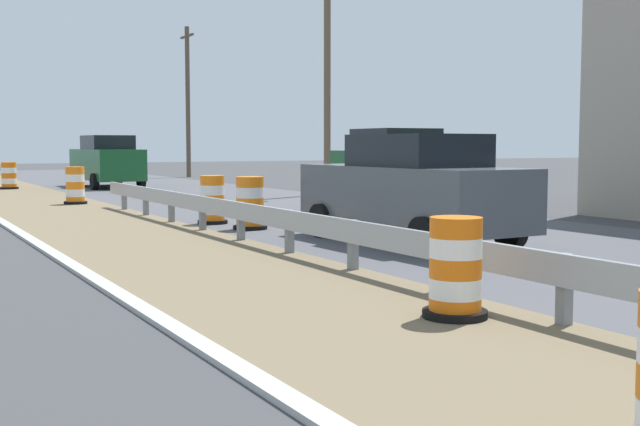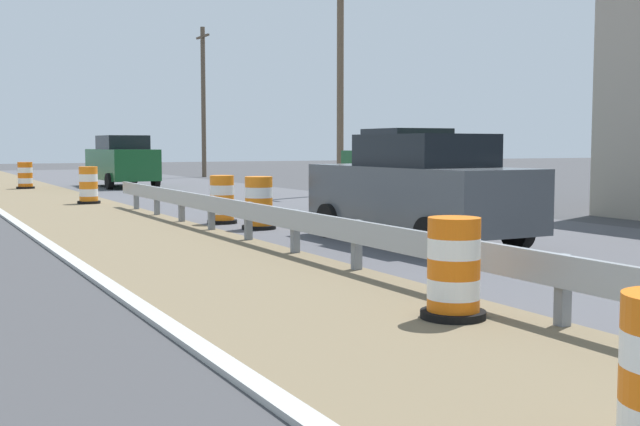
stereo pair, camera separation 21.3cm
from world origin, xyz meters
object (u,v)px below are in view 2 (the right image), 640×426
at_px(traffic_barrel_farther, 89,187).
at_px(car_lead_near_lane, 122,161).
at_px(car_mid_far_lane, 409,171).
at_px(traffic_barrel_far, 259,205).
at_px(utility_pole_mid, 340,79).
at_px(traffic_barrel_farthest, 25,177).
at_px(utility_pole_far, 203,100).
at_px(car_lead_far_lane, 419,189).
at_px(traffic_barrel_mid, 222,202).
at_px(traffic_barrel_close, 454,273).

distance_m(traffic_barrel_farther, car_lead_near_lane, 9.42).
relative_size(traffic_barrel_farther, car_mid_far_lane, 0.27).
distance_m(traffic_barrel_far, car_mid_far_lane, 5.27).
height_order(traffic_barrel_farther, utility_pole_mid, utility_pole_mid).
xyz_separation_m(traffic_barrel_farthest, utility_pole_far, (10.12, 7.74, 3.65)).
distance_m(car_mid_far_lane, utility_pole_mid, 8.48).
bearing_deg(utility_pole_mid, utility_pole_far, 87.18).
bearing_deg(utility_pole_far, car_lead_far_lane, -102.08).
bearing_deg(car_mid_far_lane, traffic_barrel_far, -68.01).
bearing_deg(utility_pole_far, utility_pole_mid, -92.82).
height_order(traffic_barrel_farther, car_lead_far_lane, car_lead_far_lane).
relative_size(traffic_barrel_farther, car_lead_near_lane, 0.23).
bearing_deg(car_mid_far_lane, traffic_barrel_farther, -136.03).
xyz_separation_m(traffic_barrel_farthest, car_lead_near_lane, (3.70, -0.57, 0.58)).
height_order(car_lead_near_lane, car_mid_far_lane, car_mid_far_lane).
bearing_deg(traffic_barrel_mid, car_lead_far_lane, -70.30).
distance_m(traffic_barrel_close, utility_pole_far, 36.55).
bearing_deg(utility_pole_far, traffic_barrel_close, -105.24).
xyz_separation_m(traffic_barrel_close, utility_pole_mid, (8.74, 18.37, 3.54)).
relative_size(traffic_barrel_close, car_lead_near_lane, 0.21).
height_order(car_mid_far_lane, utility_pole_mid, utility_pole_mid).
bearing_deg(traffic_barrel_farther, car_lead_near_lane, 70.52).
height_order(traffic_barrel_far, utility_pole_far, utility_pole_far).
distance_m(traffic_barrel_close, car_mid_far_lane, 12.58).
height_order(traffic_barrel_mid, traffic_barrel_far, traffic_barrel_far).
height_order(traffic_barrel_farther, utility_pole_far, utility_pole_far).
xyz_separation_m(car_lead_far_lane, car_mid_far_lane, (3.36, 5.39, 0.10)).
height_order(traffic_barrel_farthest, car_mid_far_lane, car_mid_far_lane).
bearing_deg(traffic_barrel_far, traffic_barrel_farther, 100.34).
xyz_separation_m(traffic_barrel_farthest, utility_pole_mid, (9.30, -8.97, 3.53)).
relative_size(traffic_barrel_mid, utility_pole_mid, 0.14).
xyz_separation_m(traffic_barrel_far, traffic_barrel_farthest, (-2.20, 18.44, -0.02)).
height_order(traffic_barrel_far, traffic_barrel_farthest, traffic_barrel_far).
relative_size(traffic_barrel_mid, utility_pole_far, 0.13).
distance_m(traffic_barrel_mid, traffic_barrel_farthest, 17.07).
distance_m(traffic_barrel_mid, utility_pole_mid, 11.42).
bearing_deg(traffic_barrel_farthest, utility_pole_far, 37.42).
height_order(car_lead_near_lane, utility_pole_mid, utility_pole_mid).
bearing_deg(utility_pole_far, traffic_barrel_farther, -119.09).
distance_m(traffic_barrel_far, traffic_barrel_farther, 9.15).
relative_size(traffic_barrel_farthest, car_mid_far_lane, 0.26).
bearing_deg(traffic_barrel_mid, traffic_barrel_farther, 100.45).
xyz_separation_m(traffic_barrel_mid, car_lead_near_lane, (1.75, 16.39, 0.57)).
relative_size(traffic_barrel_close, car_lead_far_lane, 0.21).
bearing_deg(utility_pole_mid, traffic_barrel_close, -115.44).
distance_m(traffic_barrel_farthest, utility_pole_far, 13.26).
bearing_deg(traffic_barrel_close, car_mid_far_lane, 58.58).
distance_m(car_mid_far_lane, utility_pole_far, 24.73).
relative_size(car_lead_far_lane, car_mid_far_lane, 1.18).
distance_m(traffic_barrel_far, car_lead_near_lane, 17.94).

